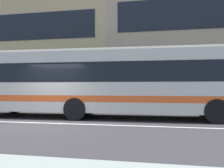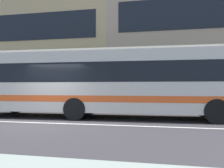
{
  "view_description": "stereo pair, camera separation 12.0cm",
  "coord_description": "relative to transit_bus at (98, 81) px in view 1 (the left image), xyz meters",
  "views": [
    {
      "loc": [
        4.53,
        -8.88,
        1.46
      ],
      "look_at": [
        2.31,
        2.55,
        1.63
      ],
      "focal_mm": 37.56,
      "sensor_mm": 36.0,
      "label": 1
    },
    {
      "loc": [
        4.65,
        -8.86,
        1.46
      ],
      "look_at": [
        2.31,
        2.55,
        1.63
      ],
      "focal_mm": 37.56,
      "sensor_mm": 36.0,
      "label": 2
    }
  ],
  "objects": [
    {
      "name": "transit_bus",
      "position": [
        0.0,
        0.0,
        0.0
      ],
      "size": [
        12.34,
        2.85,
        3.22
      ],
      "color": "beige",
      "rests_on": "ground_plane"
    },
    {
      "name": "ground_plane",
      "position": [
        -1.69,
        -2.14,
        -1.78
      ],
      "size": [
        160.0,
        160.0,
        0.0
      ],
      "primitive_type": "plane",
      "color": "#3A3537"
    },
    {
      "name": "hedge_row_far",
      "position": [
        -1.28,
        3.42,
        -1.21
      ],
      "size": [
        21.33,
        1.1,
        1.13
      ],
      "primitive_type": "cube",
      "color": "#2F6324",
      "rests_on": "ground_plane"
    },
    {
      "name": "apartment_block_left",
      "position": [
        -11.6,
        11.44,
        3.87
      ],
      "size": [
        20.86,
        9.31,
        11.29
      ],
      "color": "tan",
      "rests_on": "ground_plane"
    },
    {
      "name": "lane_centre_line",
      "position": [
        -1.69,
        -2.14,
        -1.77
      ],
      "size": [
        60.0,
        0.16,
        0.01
      ],
      "primitive_type": "cube",
      "color": "silver",
      "rests_on": "ground_plane"
    }
  ]
}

